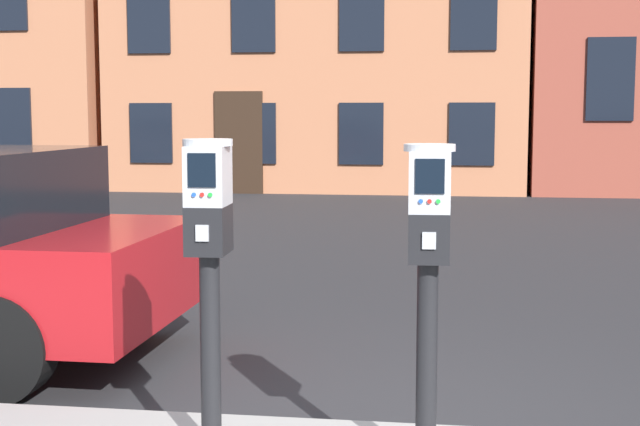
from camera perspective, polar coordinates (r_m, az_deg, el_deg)
The scene contains 2 objects.
parking_meter_near_kerb at distance 3.95m, azimuth -7.06°, elevation -1.67°, with size 0.23×0.26×1.41m.
parking_meter_twin_adjacent at distance 3.81m, azimuth 6.88°, elevation -2.13°, with size 0.23×0.26×1.39m.
Camera 1 is at (0.38, -4.10, 1.66)m, focal length 50.47 mm.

